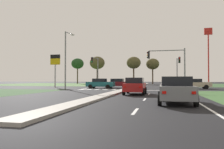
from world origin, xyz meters
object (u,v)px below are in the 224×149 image
treeline_third (134,63)px  street_lamp_second (66,57)px  traffic_signal_near_right (170,61)px  car_grey_seventh (176,90)px  car_silver_sixth (170,86)px  fuel_price_totem (55,63)px  car_beige_second (195,84)px  traffic_signal_far_left (96,66)px  car_teal_fifth (100,83)px  traffic_signal_far_right (178,66)px  car_maroon_eighth (117,83)px  car_white_third (134,82)px  car_red_near (135,86)px  treeline_fourth (153,64)px  fastfood_pole_sign (208,44)px  treeline_second (97,63)px  pedestrian_at_median (136,81)px  treeline_near (78,64)px

treeline_third → street_lamp_second: bearing=-98.0°
traffic_signal_near_right → car_grey_seventh: bearing=-91.2°
car_silver_sixth → fuel_price_totem: size_ratio=0.71×
traffic_signal_near_right → car_beige_second: bearing=59.5°
traffic_signal_far_left → fuel_price_totem: size_ratio=0.98×
traffic_signal_far_left → car_grey_seventh: bearing=-64.4°
car_teal_fifth → traffic_signal_far_right: bearing=119.0°
traffic_signal_near_right → traffic_signal_far_left: size_ratio=0.94×
car_maroon_eighth → street_lamp_second: size_ratio=0.54×
car_white_third → car_teal_fifth: car_teal_fifth is taller
car_white_third → car_grey_seventh: bearing=99.5°
car_red_near → treeline_fourth: 49.98m
car_white_third → treeline_third: 9.68m
car_maroon_eighth → fastfood_pole_sign: fastfood_pole_sign is taller
car_beige_second → fastfood_pole_sign: bearing=163.3°
car_silver_sixth → car_red_near: bearing=-132.8°
traffic_signal_near_right → car_maroon_eighth: bearing=136.9°
car_white_third → car_maroon_eighth: (-0.38, -23.22, 0.04)m
traffic_signal_far_right → fuel_price_totem: fuel_price_totem is taller
car_teal_fifth → traffic_signal_near_right: 11.67m
car_white_third → fuel_price_totem: fuel_price_totem is taller
car_teal_fifth → treeline_fourth: (6.84, 37.23, 5.47)m
traffic_signal_far_right → treeline_second: bearing=128.2°
pedestrian_at_median → fuel_price_totem: 15.91m
pedestrian_at_median → treeline_near: 35.14m
car_beige_second → car_silver_sixth: (-4.19, -11.24, -0.03)m
car_maroon_eighth → car_grey_seventh: bearing=-160.8°
car_maroon_eighth → traffic_signal_far_left: 6.84m
pedestrian_at_median → traffic_signal_far_left: bearing=99.0°
car_maroon_eighth → traffic_signal_near_right: size_ratio=0.85×
street_lamp_second → car_beige_second: bearing=17.5°
fastfood_pole_sign → traffic_signal_far_right: bearing=-117.9°
car_beige_second → treeline_second: bearing=-143.2°
car_red_near → pedestrian_at_median: size_ratio=2.60×
car_teal_fifth → car_grey_seventh: 22.29m
car_maroon_eighth → car_teal_fifth: bearing=153.3°
car_grey_seventh → pedestrian_at_median: size_ratio=2.76×
traffic_signal_far_left → treeline_second: (-8.17, 29.06, 2.95)m
car_red_near → car_beige_second: 16.61m
car_maroon_eighth → fastfood_pole_sign: (18.41, 18.31, 8.95)m
car_red_near → treeline_second: treeline_second is taller
car_white_third → traffic_signal_far_left: traffic_signal_far_left is taller
car_silver_sixth → car_teal_fifth: bearing=139.0°
traffic_signal_far_left → traffic_signal_far_right: (15.20, -0.62, -0.18)m
traffic_signal_near_right → fastfood_pole_sign: size_ratio=0.40×
traffic_signal_near_right → treeline_near: bearing=124.8°
pedestrian_at_median → street_lamp_second: bearing=134.8°
car_red_near → car_grey_seventh: car_red_near is taller
treeline_third → car_silver_sixth: bearing=-78.2°
car_teal_fifth → pedestrian_at_median: size_ratio=2.66×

